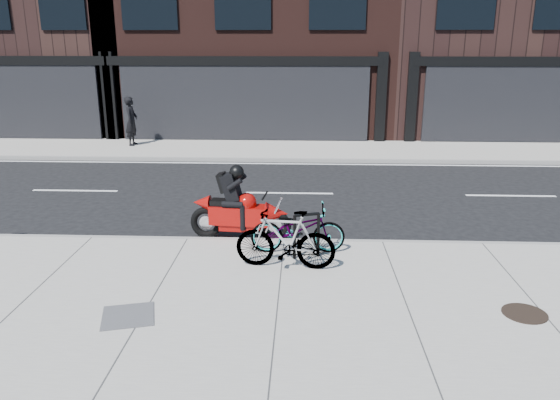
{
  "coord_description": "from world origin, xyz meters",
  "views": [
    {
      "loc": [
        0.37,
        -12.43,
        4.09
      ],
      "look_at": [
        -0.1,
        -1.69,
        0.9
      ],
      "focal_mm": 35.0,
      "sensor_mm": 36.0,
      "label": 1
    }
  ],
  "objects_px": {
    "bike_rack": "(307,232)",
    "motorcycle": "(244,210)",
    "pedestrian": "(132,121)",
    "manhole_cover": "(525,313)",
    "bicycle_front": "(298,229)",
    "utility_grate": "(128,316)",
    "bicycle_rear": "(285,239)"
  },
  "relations": [
    {
      "from": "pedestrian",
      "to": "bicycle_rear",
      "type": "bearing_deg",
      "value": -150.47
    },
    {
      "from": "motorcycle",
      "to": "manhole_cover",
      "type": "xyz_separation_m",
      "value": [
        4.57,
        -3.33,
        -0.52
      ]
    },
    {
      "from": "pedestrian",
      "to": "utility_grate",
      "type": "relative_size",
      "value": 2.47
    },
    {
      "from": "bike_rack",
      "to": "bicycle_rear",
      "type": "xyz_separation_m",
      "value": [
        -0.38,
        -0.48,
        0.02
      ]
    },
    {
      "from": "bike_rack",
      "to": "utility_grate",
      "type": "relative_size",
      "value": 1.17
    },
    {
      "from": "bike_rack",
      "to": "bicycle_front",
      "type": "height_order",
      "value": "bicycle_front"
    },
    {
      "from": "manhole_cover",
      "to": "bike_rack",
      "type": "bearing_deg",
      "value": 147.71
    },
    {
      "from": "motorcycle",
      "to": "bike_rack",
      "type": "bearing_deg",
      "value": -38.6
    },
    {
      "from": "pedestrian",
      "to": "bicycle_front",
      "type": "bearing_deg",
      "value": -147.96
    },
    {
      "from": "pedestrian",
      "to": "motorcycle",
      "type": "bearing_deg",
      "value": -150.31
    },
    {
      "from": "bike_rack",
      "to": "pedestrian",
      "type": "relative_size",
      "value": 0.47
    },
    {
      "from": "motorcycle",
      "to": "manhole_cover",
      "type": "relative_size",
      "value": 3.29
    },
    {
      "from": "utility_grate",
      "to": "motorcycle",
      "type": "bearing_deg",
      "value": 69.69
    },
    {
      "from": "pedestrian",
      "to": "manhole_cover",
      "type": "xyz_separation_m",
      "value": [
        9.93,
        -13.08,
        -0.92
      ]
    },
    {
      "from": "bicycle_rear",
      "to": "manhole_cover",
      "type": "bearing_deg",
      "value": 72.75
    },
    {
      "from": "bicycle_front",
      "to": "bicycle_rear",
      "type": "relative_size",
      "value": 1.0
    },
    {
      "from": "bike_rack",
      "to": "manhole_cover",
      "type": "height_order",
      "value": "bike_rack"
    },
    {
      "from": "bicycle_front",
      "to": "motorcycle",
      "type": "distance_m",
      "value": 1.51
    },
    {
      "from": "motorcycle",
      "to": "manhole_cover",
      "type": "distance_m",
      "value": 5.67
    },
    {
      "from": "bike_rack",
      "to": "pedestrian",
      "type": "bearing_deg",
      "value": 121.18
    },
    {
      "from": "bicycle_rear",
      "to": "motorcycle",
      "type": "bearing_deg",
      "value": -145.99
    },
    {
      "from": "bicycle_front",
      "to": "bicycle_rear",
      "type": "xyz_separation_m",
      "value": [
        -0.21,
        -0.75,
        0.07
      ]
    },
    {
      "from": "bike_rack",
      "to": "motorcycle",
      "type": "distance_m",
      "value": 1.81
    },
    {
      "from": "bike_rack",
      "to": "bicycle_rear",
      "type": "bearing_deg",
      "value": -128.3
    },
    {
      "from": "motorcycle",
      "to": "utility_grate",
      "type": "distance_m",
      "value": 3.94
    },
    {
      "from": "bike_rack",
      "to": "motorcycle",
      "type": "height_order",
      "value": "motorcycle"
    },
    {
      "from": "bicycle_front",
      "to": "manhole_cover",
      "type": "xyz_separation_m",
      "value": [
        3.43,
        -2.34,
        -0.47
      ]
    },
    {
      "from": "bike_rack",
      "to": "motorcycle",
      "type": "relative_size",
      "value": 0.4
    },
    {
      "from": "bicycle_rear",
      "to": "motorcycle",
      "type": "relative_size",
      "value": 0.83
    },
    {
      "from": "bicycle_rear",
      "to": "utility_grate",
      "type": "height_order",
      "value": "bicycle_rear"
    },
    {
      "from": "bicycle_front",
      "to": "bike_rack",
      "type": "bearing_deg",
      "value": -151.29
    },
    {
      "from": "bicycle_front",
      "to": "bicycle_rear",
      "type": "height_order",
      "value": "bicycle_rear"
    }
  ]
}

